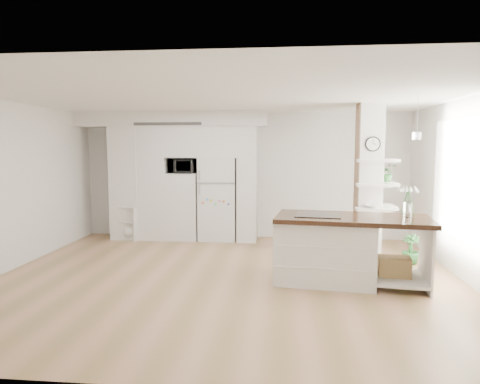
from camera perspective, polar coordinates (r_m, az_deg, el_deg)
The scene contains 14 objects.
floor at distance 6.60m, azimuth -1.81°, elevation -11.36°, with size 7.00×6.00×0.01m, color tan.
room at distance 6.30m, azimuth -1.87°, elevation 4.97°, with size 7.04×6.04×2.72m.
cabinet_wall at distance 9.21m, azimuth -8.65°, elevation 3.05°, with size 4.00×0.71×2.70m.
refrigerator at distance 9.10m, azimuth -2.92°, elevation -0.91°, with size 0.78×0.69×1.75m.
column at distance 7.56m, azimuth 17.49°, elevation 1.04°, with size 0.69×0.90×2.70m.
window at distance 7.08m, azimuth 27.68°, elevation 1.52°, with size 2.40×2.40×0.00m, color white.
pendant_light at distance 6.46m, azimuth 13.56°, elevation 7.18°, with size 0.12×0.12×0.10m, color white.
kitchen_island at distance 6.46m, azimuth 12.38°, elevation -7.24°, with size 2.28×1.29×1.55m.
bookshelf at distance 9.48m, azimuth -14.70°, elevation -4.26°, with size 0.67×0.49×0.72m.
floor_plant_a at distance 7.73m, azimuth 15.95°, elevation -7.04°, with size 0.28×0.23×0.51m, color #27632A.
floor_plant_b at distance 7.83m, azimuth 21.80°, elevation -7.10°, with size 0.28×0.28×0.50m, color #27632A.
microwave at distance 9.12m, azimuth -7.67°, elevation 3.44°, with size 0.54×0.37×0.30m, color #2D2D2D.
shelf_plant at distance 7.77m, azimuth 19.10°, elevation 2.40°, with size 0.27×0.23×0.30m, color #27632A.
decor_bowl at distance 7.36m, azimuth 17.18°, elevation -1.82°, with size 0.22×0.22×0.05m, color white.
Camera 1 is at (0.82, -6.25, 1.97)m, focal length 32.00 mm.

